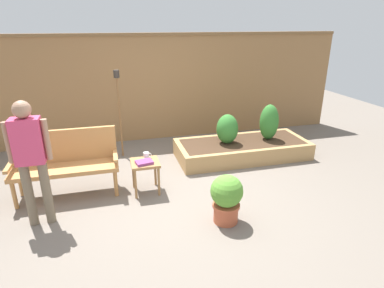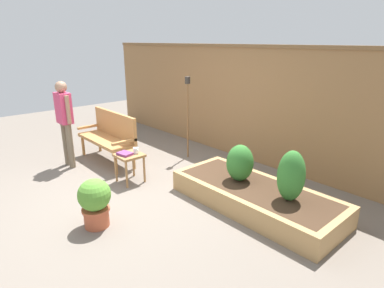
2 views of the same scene
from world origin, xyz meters
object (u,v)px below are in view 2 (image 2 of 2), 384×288
at_px(cup_on_table, 136,151).
at_px(person_by_bench, 65,117).
at_px(garden_bench, 110,133).
at_px(tiki_torch, 188,103).
at_px(shrub_near_bench, 240,163).
at_px(shrub_far_corner, 291,176).
at_px(book_on_table, 125,154).
at_px(potted_boxwood, 95,201).
at_px(side_table, 129,159).

height_order(cup_on_table, person_by_bench, person_by_bench).
xyz_separation_m(garden_bench, tiki_torch, (0.84, 1.22, 0.55)).
bearing_deg(shrub_near_bench, person_by_bench, -155.76).
relative_size(garden_bench, shrub_far_corner, 2.18).
bearing_deg(cup_on_table, shrub_near_bench, 26.06).
height_order(garden_bench, shrub_far_corner, shrub_far_corner).
xyz_separation_m(garden_bench, shrub_near_bench, (2.67, 0.61, 0.02)).
xyz_separation_m(shrub_far_corner, tiki_torch, (-2.65, 0.62, 0.47)).
xyz_separation_m(book_on_table, potted_boxwood, (0.88, -0.96, -0.15)).
bearing_deg(garden_bench, shrub_near_bench, 12.79).
distance_m(garden_bench, book_on_table, 1.12).
height_order(garden_bench, side_table, garden_bench).
height_order(potted_boxwood, shrub_far_corner, shrub_far_corner).
bearing_deg(garden_bench, side_table, -13.06).
bearing_deg(potted_boxwood, shrub_far_corner, 50.90).
bearing_deg(person_by_bench, shrub_near_bench, 24.24).
bearing_deg(person_by_bench, book_on_table, 16.44).
xyz_separation_m(tiki_torch, person_by_bench, (-1.10, -1.94, -0.16)).
bearing_deg(cup_on_table, side_table, -110.20).
height_order(cup_on_table, potted_boxwood, potted_boxwood).
relative_size(garden_bench, tiki_torch, 0.91).
bearing_deg(person_by_bench, side_table, 18.82).
distance_m(potted_boxwood, shrub_near_bench, 2.03).
bearing_deg(garden_bench, cup_on_table, -7.38).
xyz_separation_m(cup_on_table, book_on_table, (-0.06, -0.17, -0.03)).
distance_m(book_on_table, potted_boxwood, 1.31).
bearing_deg(side_table, tiki_torch, 99.70).
height_order(side_table, person_by_bench, person_by_bench).
relative_size(garden_bench, side_table, 3.00).
relative_size(side_table, potted_boxwood, 0.76).
height_order(garden_bench, book_on_table, garden_bench).
height_order(garden_bench, cup_on_table, garden_bench).
xyz_separation_m(book_on_table, tiki_torch, (-0.24, 1.54, 0.60)).
relative_size(shrub_far_corner, person_by_bench, 0.42).
bearing_deg(book_on_table, shrub_far_corner, 10.39).
distance_m(side_table, potted_boxwood, 1.34).
bearing_deg(shrub_near_bench, garden_bench, -167.21).
bearing_deg(tiki_torch, potted_boxwood, -65.88).
bearing_deg(tiki_torch, book_on_table, -81.31).
height_order(garden_bench, potted_boxwood, garden_bench).
relative_size(potted_boxwood, shrub_far_corner, 0.96).
relative_size(side_table, book_on_table, 2.07).
bearing_deg(shrub_far_corner, potted_boxwood, -129.10).
distance_m(book_on_table, shrub_far_corner, 2.59).
xyz_separation_m(cup_on_table, shrub_far_corner, (2.36, 0.75, 0.10)).
relative_size(garden_bench, cup_on_table, 11.90).
xyz_separation_m(cup_on_table, shrub_near_bench, (1.54, 0.75, 0.04)).
height_order(book_on_table, potted_boxwood, potted_boxwood).
distance_m(book_on_table, shrub_near_bench, 1.85).
relative_size(shrub_near_bench, tiki_torch, 0.34).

